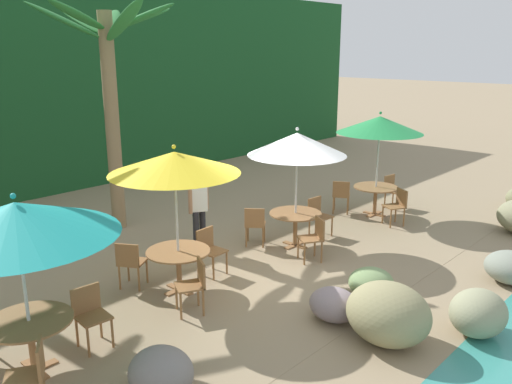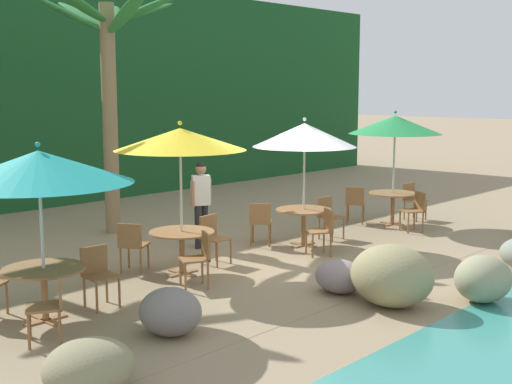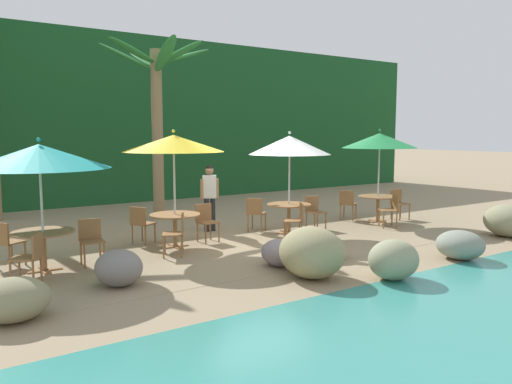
# 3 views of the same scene
# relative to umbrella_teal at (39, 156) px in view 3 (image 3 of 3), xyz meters

# --- Properties ---
(ground_plane) EXTENTS (120.00, 120.00, 0.00)m
(ground_plane) POSITION_rel_umbrella_teal_xyz_m (4.52, 0.17, -2.09)
(ground_plane) COLOR #937F60
(terrace_deck) EXTENTS (18.00, 5.20, 0.01)m
(terrace_deck) POSITION_rel_umbrella_teal_xyz_m (4.52, 0.17, -2.08)
(terrace_deck) COLOR #937F60
(terrace_deck) RESTS_ON ground
(foliage_backdrop) EXTENTS (28.00, 2.40, 6.00)m
(foliage_backdrop) POSITION_rel_umbrella_teal_xyz_m (4.52, 9.17, 0.91)
(foliage_backdrop) COLOR #194C23
(foliage_backdrop) RESTS_ON ground
(rock_seawall) EXTENTS (14.31, 3.08, 0.89)m
(rock_seawall) POSITION_rel_umbrella_teal_xyz_m (5.82, -2.88, -1.74)
(rock_seawall) COLOR #938B60
(rock_seawall) RESTS_ON ground
(umbrella_teal) EXTENTS (2.47, 2.47, 2.42)m
(umbrella_teal) POSITION_rel_umbrella_teal_xyz_m (0.00, 0.00, 0.00)
(umbrella_teal) COLOR silver
(umbrella_teal) RESTS_ON ground
(dining_table_teal) EXTENTS (1.10, 1.10, 0.74)m
(dining_table_teal) POSITION_rel_umbrella_teal_xyz_m (0.00, 0.00, -1.47)
(dining_table_teal) COLOR olive
(dining_table_teal) RESTS_ON ground
(chair_teal_seaward) EXTENTS (0.45, 0.46, 0.87)m
(chair_teal_seaward) POSITION_rel_umbrella_teal_xyz_m (0.85, 0.02, -1.57)
(chair_teal_seaward) COLOR olive
(chair_teal_seaward) RESTS_ON ground
(chair_teal_inland) EXTENTS (0.59, 0.58, 0.87)m
(chair_teal_inland) POSITION_rel_umbrella_teal_xyz_m (-0.53, 0.67, -1.57)
(chair_teal_inland) COLOR olive
(chair_teal_inland) RESTS_ON ground
(chair_teal_left) EXTENTS (0.58, 0.58, 0.87)m
(chair_teal_left) POSITION_rel_umbrella_teal_xyz_m (-0.35, -0.78, -1.57)
(chair_teal_left) COLOR olive
(chair_teal_left) RESTS_ON ground
(umbrella_yellow) EXTENTS (2.18, 2.18, 2.58)m
(umbrella_yellow) POSITION_rel_umbrella_teal_xyz_m (2.81, 0.48, 0.19)
(umbrella_yellow) COLOR silver
(umbrella_yellow) RESTS_ON ground
(dining_table_yellow) EXTENTS (1.10, 1.10, 0.74)m
(dining_table_yellow) POSITION_rel_umbrella_teal_xyz_m (2.81, 0.48, -1.47)
(dining_table_yellow) COLOR olive
(dining_table_yellow) RESTS_ON ground
(chair_yellow_seaward) EXTENTS (0.45, 0.45, 0.87)m
(chair_yellow_seaward) POSITION_rel_umbrella_teal_xyz_m (3.65, 0.62, -1.57)
(chair_yellow_seaward) COLOR olive
(chair_yellow_seaward) RESTS_ON ground
(chair_yellow_inland) EXTENTS (0.58, 0.58, 0.87)m
(chair_yellow_inland) POSITION_rel_umbrella_teal_xyz_m (2.28, 1.15, -1.57)
(chair_yellow_inland) COLOR olive
(chair_yellow_inland) RESTS_ON ground
(chair_yellow_left) EXTENTS (0.57, 0.57, 0.87)m
(chair_yellow_left) POSITION_rel_umbrella_teal_xyz_m (2.49, -0.32, -1.57)
(chair_yellow_left) COLOR olive
(chair_yellow_left) RESTS_ON ground
(umbrella_white) EXTENTS (2.03, 2.03, 2.55)m
(umbrella_white) POSITION_rel_umbrella_teal_xyz_m (5.85, 0.35, 0.12)
(umbrella_white) COLOR silver
(umbrella_white) RESTS_ON ground
(dining_table_white) EXTENTS (1.10, 1.10, 0.74)m
(dining_table_white) POSITION_rel_umbrella_teal_xyz_m (5.85, 0.35, -1.47)
(dining_table_white) COLOR olive
(dining_table_white) RESTS_ON ground
(chair_white_seaward) EXTENTS (0.45, 0.45, 0.87)m
(chair_white_seaward) POSITION_rel_umbrella_teal_xyz_m (6.71, 0.39, -1.57)
(chair_white_seaward) COLOR olive
(chair_white_seaward) RESTS_ON ground
(chair_white_inland) EXTENTS (0.60, 0.59, 0.87)m
(chair_white_inland) POSITION_rel_umbrella_teal_xyz_m (5.26, 0.96, -1.57)
(chair_white_inland) COLOR olive
(chair_white_inland) RESTS_ON ground
(chair_white_left) EXTENTS (0.58, 0.58, 0.87)m
(chair_white_left) POSITION_rel_umbrella_teal_xyz_m (5.49, -0.42, -1.57)
(chair_white_left) COLOR olive
(chair_white_left) RESTS_ON ground
(umbrella_green) EXTENTS (2.10, 2.10, 2.61)m
(umbrella_green) POSITION_rel_umbrella_teal_xyz_m (8.93, 0.24, 0.20)
(umbrella_green) COLOR silver
(umbrella_green) RESTS_ON ground
(dining_table_green) EXTENTS (1.10, 1.10, 0.74)m
(dining_table_green) POSITION_rel_umbrella_teal_xyz_m (8.93, 0.24, -1.47)
(dining_table_green) COLOR olive
(dining_table_green) RESTS_ON ground
(chair_green_seaward) EXTENTS (0.46, 0.47, 0.87)m
(chair_green_seaward) POSITION_rel_umbrella_teal_xyz_m (9.78, 0.23, -1.57)
(chair_green_seaward) COLOR olive
(chair_green_seaward) RESTS_ON ground
(chair_green_inland) EXTENTS (0.58, 0.58, 0.87)m
(chair_green_inland) POSITION_rel_umbrella_teal_xyz_m (8.42, 0.92, -1.57)
(chair_green_inland) COLOR olive
(chair_green_inland) RESTS_ON ground
(chair_green_left) EXTENTS (0.58, 0.57, 0.87)m
(chair_green_left) POSITION_rel_umbrella_teal_xyz_m (8.59, -0.55, -1.57)
(chair_green_left) COLOR olive
(chair_green_left) RESTS_ON ground
(palm_tree_second) EXTENTS (3.23, 3.22, 5.06)m
(palm_tree_second) POSITION_rel_umbrella_teal_xyz_m (4.01, 4.18, 1.47)
(palm_tree_second) COLOR olive
(palm_tree_second) RESTS_ON ground
(waiter_in_white) EXTENTS (0.52, 0.35, 1.70)m
(waiter_in_white) POSITION_rel_umbrella_teal_xyz_m (4.32, 1.67, -1.10)
(waiter_in_white) COLOR #232328
(waiter_in_white) RESTS_ON ground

